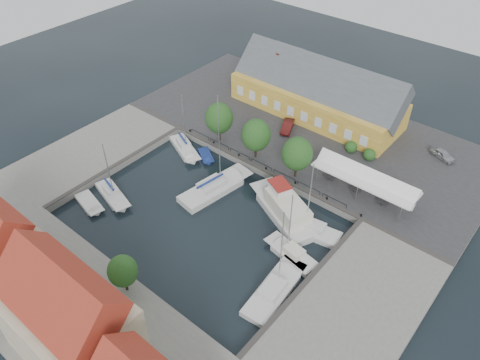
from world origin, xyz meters
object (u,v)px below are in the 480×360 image
Objects in this scene: car_silver at (443,154)px; trawler at (285,210)px; east_boat_b at (292,255)px; launch_nw at (206,157)px; warehouse at (315,92)px; east_boat_c at (274,292)px; west_boat_d at (113,196)px; launch_sw at (90,204)px; west_boat_a at (185,149)px; east_boat_a at (311,231)px; car_red at (287,126)px; center_sailboat at (214,189)px; tent_canopy at (365,179)px.

trawler reaches higher than car_silver.
launch_nw is (-21.12, 7.93, -0.17)m from east_boat_b.
trawler is (10.48, -22.90, -3.41)m from warehouse.
east_boat_c is 26.19m from west_boat_d.
launch_sw is (-32.47, -38.46, -1.56)m from car_silver.
west_boat_a is 1.87× the size of launch_sw.
east_boat_a is (4.34, -0.30, -0.75)m from trawler.
center_sailboat reaches higher than car_red.
trawler is at bearing 174.43° from car_silver.
west_boat_d is 15.09m from launch_nw.
launch_nw is at bearing 170.22° from trawler.
launch_sw is at bearing -150.45° from east_boat_a.
warehouse is at bearing 140.14° from tent_canopy.
launch_nw is (-22.59, 13.52, -0.17)m from east_boat_c.
launch_sw is (-21.19, -14.77, -0.93)m from trawler.
east_boat_b is (0.35, -4.80, -0.00)m from east_boat_a.
east_boat_c is 27.66m from launch_sw.
car_silver is 0.38× the size of west_boat_d.
east_boat_b is 0.93× the size of west_boat_a.
west_boat_a is at bearing -114.69° from warehouse.
east_boat_a reaches higher than west_boat_a.
east_boat_a is at bearing 29.55° from launch_sw.
car_silver is 0.38× the size of east_boat_b.
car_silver is at bearing 73.85° from east_boat_a.
center_sailboat reaches higher than trawler.
east_boat_c is at bearing -30.89° from launch_nw.
west_boat_d is at bearing -105.33° from warehouse.
car_silver is (5.17, 14.64, -2.04)m from tent_canopy.
center_sailboat is 10.67m from west_boat_a.
tent_canopy reaches higher than car_red.
tent_canopy is at bearing -39.86° from warehouse.
east_boat_c is 1.22× the size of west_boat_d.
launch_sw is at bearing -111.95° from west_boat_d.
warehouse is 2.90× the size of east_boat_b.
car_red is 17.49m from center_sailboat.
launch_sw is at bearing -159.51° from east_boat_b.
center_sailboat is 1.35× the size of east_boat_a.
east_boat_c reaches higher than launch_nw.
car_silver is 34.72m from launch_nw.
tent_canopy is 15.66m from car_silver.
car_silver is 26.25m from trawler.
car_red is 13.96m from launch_nw.
launch_nw is (3.65, 0.81, -0.18)m from west_boat_a.
east_boat_b is at bearing 15.26° from west_boat_d.
trawler is 4.41m from east_boat_a.
east_boat_a is at bearing 94.22° from east_boat_b.
east_boat_c is (1.83, -10.39, -0.00)m from east_boat_a.
west_boat_d is at bearing 158.53° from car_silver.
east_boat_c is at bearing -27.55° from center_sailboat.
east_boat_a is at bearing -176.24° from car_silver.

